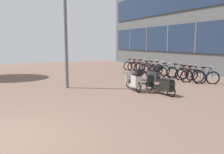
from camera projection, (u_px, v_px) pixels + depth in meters
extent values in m
cube|color=brown|center=(176.00, 111.00, 7.02)|extent=(14.40, 40.00, 0.05)
cube|color=#5D5D5E|center=(196.00, 38.00, 15.48)|extent=(0.10, 0.12, 2.04)
cube|color=#5D5D5E|center=(168.00, 39.00, 17.99)|extent=(0.10, 0.12, 2.04)
cube|color=#5D5D5E|center=(147.00, 39.00, 20.50)|extent=(0.10, 0.12, 2.04)
cube|color=#5D5D5E|center=(130.00, 40.00, 23.01)|extent=(0.10, 0.12, 2.04)
torus|color=black|center=(200.00, 78.00, 11.60)|extent=(0.62, 0.43, 0.69)
torus|color=black|center=(213.00, 78.00, 11.54)|extent=(0.62, 0.43, 0.69)
cylinder|color=navy|center=(208.00, 73.00, 11.53)|extent=(0.29, 0.20, 0.60)
cylinder|color=navy|center=(204.00, 74.00, 11.55)|extent=(0.14, 0.11, 0.55)
cylinder|color=navy|center=(207.00, 68.00, 11.49)|extent=(0.35, 0.24, 0.08)
cylinder|color=navy|center=(202.00, 78.00, 11.59)|extent=(0.23, 0.16, 0.07)
cylinder|color=navy|center=(201.00, 73.00, 11.56)|extent=(0.15, 0.11, 0.50)
cylinder|color=navy|center=(212.00, 73.00, 11.51)|extent=(0.14, 0.10, 0.55)
cube|color=black|center=(203.00, 67.00, 11.51)|extent=(0.23, 0.19, 0.06)
cylinder|color=#ADADB2|center=(211.00, 66.00, 11.46)|extent=(0.28, 0.42, 0.02)
torus|color=black|center=(187.00, 76.00, 12.06)|extent=(0.67, 0.37, 0.71)
torus|color=black|center=(198.00, 76.00, 12.07)|extent=(0.67, 0.37, 0.71)
cylinder|color=black|center=(194.00, 72.00, 12.03)|extent=(0.28, 0.16, 0.62)
cylinder|color=black|center=(190.00, 72.00, 12.03)|extent=(0.13, 0.09, 0.56)
cylinder|color=black|center=(193.00, 66.00, 11.99)|extent=(0.35, 0.19, 0.08)
cylinder|color=black|center=(189.00, 77.00, 12.06)|extent=(0.22, 0.13, 0.08)
cylinder|color=black|center=(188.00, 72.00, 12.02)|extent=(0.15, 0.09, 0.51)
cylinder|color=black|center=(197.00, 71.00, 12.03)|extent=(0.14, 0.09, 0.56)
cube|color=black|center=(190.00, 66.00, 11.98)|extent=(0.24, 0.18, 0.06)
cylinder|color=#ADADB2|center=(197.00, 65.00, 11.98)|extent=(0.23, 0.44, 0.02)
torus|color=black|center=(181.00, 75.00, 12.81)|extent=(0.60, 0.41, 0.67)
torus|color=black|center=(192.00, 75.00, 12.75)|extent=(0.60, 0.41, 0.67)
cylinder|color=#A21619|center=(188.00, 71.00, 12.74)|extent=(0.27, 0.19, 0.59)
cylinder|color=#A21619|center=(184.00, 71.00, 12.76)|extent=(0.13, 0.10, 0.53)
cylinder|color=#A21619|center=(187.00, 66.00, 12.71)|extent=(0.33, 0.23, 0.08)
cylinder|color=#A21619|center=(183.00, 75.00, 12.80)|extent=(0.21, 0.15, 0.07)
cylinder|color=#A21619|center=(182.00, 70.00, 12.77)|extent=(0.15, 0.11, 0.49)
cylinder|color=#A21619|center=(191.00, 70.00, 12.72)|extent=(0.13, 0.10, 0.53)
cube|color=black|center=(184.00, 66.00, 12.72)|extent=(0.23, 0.19, 0.06)
cylinder|color=#ADADB2|center=(190.00, 65.00, 12.68)|extent=(0.28, 0.42, 0.02)
torus|color=black|center=(172.00, 73.00, 13.40)|extent=(0.64, 0.40, 0.69)
torus|color=black|center=(183.00, 73.00, 13.37)|extent=(0.64, 0.40, 0.69)
cylinder|color=#296934|center=(179.00, 69.00, 13.35)|extent=(0.28, 0.18, 0.61)
cylinder|color=#296934|center=(176.00, 69.00, 13.36)|extent=(0.13, 0.10, 0.55)
cylinder|color=#296934|center=(178.00, 64.00, 13.31)|extent=(0.35, 0.22, 0.08)
cylinder|color=#296934|center=(174.00, 74.00, 13.40)|extent=(0.22, 0.14, 0.08)
cylinder|color=#296934|center=(174.00, 69.00, 13.36)|extent=(0.15, 0.10, 0.51)
cylinder|color=#296934|center=(182.00, 69.00, 13.33)|extent=(0.14, 0.10, 0.55)
cube|color=black|center=(175.00, 64.00, 13.31)|extent=(0.24, 0.19, 0.06)
cylinder|color=#ADADB2|center=(182.00, 63.00, 13.29)|extent=(0.26, 0.43, 0.02)
torus|color=black|center=(162.00, 72.00, 13.85)|extent=(0.66, 0.28, 0.68)
torus|color=black|center=(172.00, 72.00, 13.94)|extent=(0.66, 0.28, 0.68)
cylinder|color=#B5B0B7|center=(168.00, 68.00, 13.87)|extent=(0.30, 0.13, 0.59)
cylinder|color=#B5B0B7|center=(165.00, 69.00, 13.85)|extent=(0.14, 0.08, 0.54)
cylinder|color=#B5B0B7|center=(167.00, 64.00, 13.82)|extent=(0.37, 0.16, 0.08)
cylinder|color=#B5B0B7|center=(164.00, 73.00, 13.87)|extent=(0.24, 0.11, 0.07)
cylinder|color=#B5B0B7|center=(163.00, 68.00, 13.83)|extent=(0.16, 0.08, 0.49)
cylinder|color=#B5B0B7|center=(171.00, 68.00, 13.89)|extent=(0.14, 0.07, 0.54)
cube|color=black|center=(165.00, 64.00, 13.79)|extent=(0.24, 0.16, 0.06)
cylinder|color=#ADADB2|center=(170.00, 63.00, 13.84)|extent=(0.18, 0.46, 0.02)
torus|color=black|center=(154.00, 71.00, 14.45)|extent=(0.71, 0.33, 0.73)
torus|color=black|center=(165.00, 71.00, 14.52)|extent=(0.71, 0.33, 0.73)
cylinder|color=#B4B2B9|center=(161.00, 66.00, 14.45)|extent=(0.32, 0.15, 0.64)
cylinder|color=#B4B2B9|center=(157.00, 67.00, 14.43)|extent=(0.15, 0.08, 0.58)
cylinder|color=#B4B2B9|center=(160.00, 62.00, 14.40)|extent=(0.39, 0.18, 0.09)
cylinder|color=#B4B2B9|center=(156.00, 71.00, 14.46)|extent=(0.25, 0.12, 0.08)
cylinder|color=#B4B2B9|center=(156.00, 67.00, 14.42)|extent=(0.17, 0.09, 0.54)
cylinder|color=#B4B2B9|center=(164.00, 66.00, 14.47)|extent=(0.15, 0.08, 0.58)
cube|color=black|center=(157.00, 62.00, 14.38)|extent=(0.24, 0.16, 0.06)
cylinder|color=#ADADB2|center=(163.00, 61.00, 14.41)|extent=(0.19, 0.46, 0.02)
torus|color=black|center=(149.00, 70.00, 15.04)|extent=(0.71, 0.25, 0.72)
torus|color=black|center=(158.00, 69.00, 15.18)|extent=(0.71, 0.25, 0.72)
cylinder|color=#B5AFB8|center=(155.00, 66.00, 15.09)|extent=(0.32, 0.12, 0.63)
cylinder|color=#B5AFB8|center=(152.00, 66.00, 15.05)|extent=(0.14, 0.07, 0.57)
cylinder|color=#B5AFB8|center=(154.00, 61.00, 15.03)|extent=(0.39, 0.14, 0.08)
cylinder|color=#B5AFB8|center=(151.00, 70.00, 15.07)|extent=(0.25, 0.09, 0.08)
cylinder|color=#B5AFB8|center=(150.00, 66.00, 15.02)|extent=(0.17, 0.07, 0.53)
cylinder|color=#B5AFB8|center=(157.00, 65.00, 15.12)|extent=(0.15, 0.07, 0.57)
cube|color=black|center=(151.00, 61.00, 14.99)|extent=(0.24, 0.14, 0.06)
cylinder|color=#ADADB2|center=(157.00, 60.00, 15.06)|extent=(0.15, 0.47, 0.02)
torus|color=black|center=(144.00, 69.00, 15.80)|extent=(0.60, 0.42, 0.67)
torus|color=black|center=(153.00, 69.00, 15.73)|extent=(0.60, 0.42, 0.67)
cylinder|color=maroon|center=(150.00, 65.00, 15.72)|extent=(0.28, 0.20, 0.59)
cylinder|color=maroon|center=(147.00, 66.00, 15.75)|extent=(0.13, 0.10, 0.53)
cylinder|color=maroon|center=(149.00, 62.00, 15.69)|extent=(0.34, 0.24, 0.08)
cylinder|color=maroon|center=(146.00, 69.00, 15.79)|extent=(0.22, 0.16, 0.07)
cylinder|color=maroon|center=(145.00, 65.00, 15.75)|extent=(0.15, 0.11, 0.49)
cylinder|color=maroon|center=(152.00, 65.00, 15.70)|extent=(0.14, 0.10, 0.53)
cube|color=black|center=(146.00, 61.00, 15.71)|extent=(0.23, 0.20, 0.06)
cylinder|color=#ADADB2|center=(152.00, 61.00, 15.66)|extent=(0.28, 0.42, 0.02)
torus|color=black|center=(139.00, 68.00, 16.29)|extent=(0.70, 0.25, 0.71)
torus|color=black|center=(147.00, 68.00, 16.42)|extent=(0.70, 0.25, 0.71)
cylinder|color=#B5ADB2|center=(144.00, 64.00, 16.33)|extent=(0.31, 0.11, 0.62)
cylinder|color=#B5ADB2|center=(141.00, 64.00, 16.30)|extent=(0.14, 0.07, 0.57)
cylinder|color=#B5ADB2|center=(143.00, 60.00, 16.28)|extent=(0.38, 0.13, 0.08)
cylinder|color=#B5ADB2|center=(140.00, 68.00, 16.32)|extent=(0.24, 0.09, 0.08)
cylinder|color=#B5ADB2|center=(140.00, 64.00, 16.27)|extent=(0.16, 0.07, 0.52)
cylinder|color=#B5ADB2|center=(146.00, 64.00, 16.37)|extent=(0.15, 0.07, 0.56)
cube|color=black|center=(141.00, 60.00, 16.24)|extent=(0.24, 0.14, 0.06)
cylinder|color=#ADADB2|center=(146.00, 59.00, 16.31)|extent=(0.14, 0.47, 0.02)
torus|color=black|center=(132.00, 67.00, 16.88)|extent=(0.70, 0.31, 0.72)
torus|color=black|center=(140.00, 67.00, 16.95)|extent=(0.70, 0.31, 0.72)
cylinder|color=maroon|center=(137.00, 63.00, 16.88)|extent=(0.30, 0.14, 0.63)
cylinder|color=maroon|center=(135.00, 64.00, 16.86)|extent=(0.14, 0.08, 0.57)
cylinder|color=maroon|center=(137.00, 59.00, 16.84)|extent=(0.36, 0.16, 0.08)
cylinder|color=maroon|center=(134.00, 67.00, 16.89)|extent=(0.24, 0.11, 0.08)
cylinder|color=maroon|center=(133.00, 63.00, 16.85)|extent=(0.16, 0.08, 0.52)
cylinder|color=maroon|center=(140.00, 63.00, 16.90)|extent=(0.14, 0.08, 0.57)
cube|color=black|center=(134.00, 59.00, 16.81)|extent=(0.24, 0.16, 0.06)
cylinder|color=#ADADB2|center=(139.00, 58.00, 16.85)|extent=(0.18, 0.46, 0.02)
torus|color=black|center=(128.00, 66.00, 17.49)|extent=(0.68, 0.29, 0.70)
torus|color=black|center=(136.00, 66.00, 17.57)|extent=(0.68, 0.29, 0.70)
cylinder|color=#B8861B|center=(132.00, 63.00, 17.50)|extent=(0.30, 0.13, 0.61)
cylinder|color=#B8861B|center=(130.00, 63.00, 17.48)|extent=(0.14, 0.08, 0.55)
cylinder|color=#B8861B|center=(132.00, 59.00, 17.46)|extent=(0.36, 0.15, 0.08)
cylinder|color=#B8861B|center=(129.00, 66.00, 17.51)|extent=(0.23, 0.10, 0.08)
cylinder|color=#B8861B|center=(129.00, 63.00, 17.46)|extent=(0.16, 0.07, 0.51)
cylinder|color=#B8861B|center=(135.00, 62.00, 17.53)|extent=(0.14, 0.07, 0.55)
cube|color=black|center=(130.00, 59.00, 17.43)|extent=(0.24, 0.16, 0.06)
cylinder|color=#ADADB2|center=(134.00, 58.00, 17.47)|extent=(0.18, 0.46, 0.02)
torus|color=black|center=(157.00, 81.00, 10.98)|extent=(0.18, 0.51, 0.51)
torus|color=black|center=(136.00, 78.00, 11.96)|extent=(0.18, 0.51, 0.51)
cube|color=#373942|center=(146.00, 80.00, 11.47)|extent=(0.46, 0.79, 0.08)
cube|color=#373942|center=(153.00, 76.00, 11.12)|extent=(0.44, 0.64, 0.50)
cube|color=black|center=(153.00, 71.00, 11.08)|extent=(0.39, 0.58, 0.06)
cylinder|color=#373942|center=(137.00, 74.00, 11.90)|extent=(0.10, 0.13, 0.51)
cube|color=#373942|center=(138.00, 74.00, 11.85)|extent=(0.33, 0.16, 0.51)
cylinder|color=black|center=(137.00, 69.00, 11.84)|extent=(0.51, 0.16, 0.03)
cube|color=black|center=(158.00, 68.00, 10.85)|extent=(0.34, 0.34, 0.24)
torus|color=black|center=(171.00, 91.00, 8.82)|extent=(0.07, 0.48, 0.48)
torus|color=black|center=(149.00, 86.00, 9.97)|extent=(0.07, 0.48, 0.48)
cube|color=black|center=(159.00, 89.00, 9.40)|extent=(0.31, 0.76, 0.08)
cube|color=black|center=(167.00, 86.00, 9.00)|extent=(0.33, 0.60, 0.41)
cube|color=black|center=(167.00, 80.00, 8.97)|extent=(0.28, 0.55, 0.06)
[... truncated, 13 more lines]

